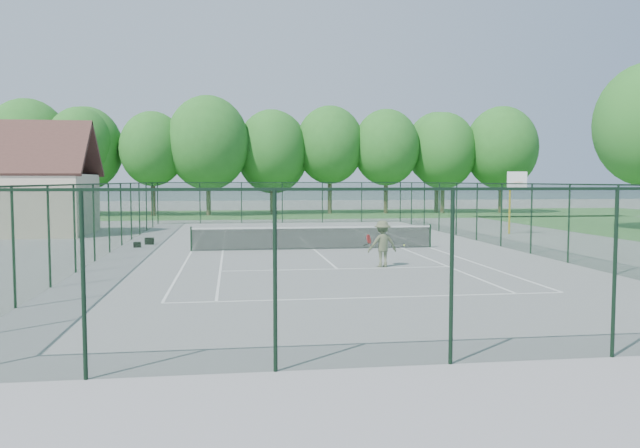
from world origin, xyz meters
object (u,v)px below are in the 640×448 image
Objects in this scene: tennis_net at (314,237)px; tennis_player at (382,244)px; basketball_goal at (514,190)px; sports_bag_a at (149,241)px.

tennis_net is 6.34m from tennis_player.
basketball_goal is at bearing 48.67° from tennis_player.
sports_bag_a is 0.23× the size of tennis_player.
sports_bag_a is (-7.73, 3.28, -0.41)m from tennis_net.
tennis_net is 3.04× the size of basketball_goal.
basketball_goal is at bearing 10.24° from sports_bag_a.
tennis_player is at bearing -131.33° from basketball_goal.
tennis_net is 26.34× the size of sports_bag_a.
basketball_goal is (12.53, 6.20, 1.99)m from tennis_net.
tennis_player is (1.71, -6.09, 0.27)m from tennis_net.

